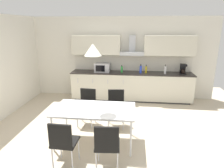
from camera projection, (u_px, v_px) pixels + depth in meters
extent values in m
cube|color=beige|center=(101.00, 139.00, 4.28)|extent=(8.06, 8.39, 0.02)
cube|color=silver|center=(115.00, 58.00, 6.63)|extent=(6.45, 0.10, 2.63)
cube|color=#333333|center=(131.00, 98.00, 6.59)|extent=(3.67, 0.56, 0.05)
cube|color=beige|center=(131.00, 86.00, 6.47)|extent=(3.82, 0.61, 0.83)
cube|color=#282321|center=(131.00, 73.00, 6.35)|extent=(3.84, 0.63, 0.03)
cube|color=silver|center=(78.00, 81.00, 6.29)|extent=(0.01, 0.01, 0.14)
cube|color=silver|center=(93.00, 81.00, 6.24)|extent=(0.01, 0.01, 0.14)
cube|color=silver|center=(108.00, 82.00, 6.19)|extent=(0.01, 0.01, 0.14)
cube|color=silver|center=(123.00, 82.00, 6.13)|extent=(0.01, 0.01, 0.14)
cube|color=silver|center=(132.00, 63.00, 6.56)|extent=(3.82, 0.02, 0.48)
cube|color=beige|center=(96.00, 45.00, 6.36)|extent=(1.54, 0.34, 0.61)
cube|color=beige|center=(170.00, 46.00, 6.11)|extent=(1.54, 0.34, 0.61)
cube|color=#B7BABF|center=(132.00, 53.00, 6.29)|extent=(0.74, 0.40, 0.10)
cube|color=#B7BABF|center=(132.00, 44.00, 6.32)|extent=(0.20, 0.16, 0.56)
cube|color=#ADADB2|center=(102.00, 67.00, 6.41)|extent=(0.48, 0.34, 0.28)
cube|color=black|center=(100.00, 68.00, 6.25)|extent=(0.29, 0.01, 0.20)
cube|color=black|center=(183.00, 73.00, 6.17)|extent=(0.18, 0.18, 0.02)
cylinder|color=black|center=(183.00, 71.00, 6.14)|extent=(0.12, 0.12, 0.12)
cube|color=black|center=(183.00, 69.00, 6.19)|extent=(0.16, 0.08, 0.30)
cube|color=black|center=(184.00, 65.00, 6.09)|extent=(0.18, 0.16, 0.06)
cylinder|color=blue|center=(141.00, 69.00, 6.22)|extent=(0.07, 0.07, 0.23)
cylinder|color=black|center=(141.00, 65.00, 6.18)|extent=(0.03, 0.03, 0.05)
cylinder|color=green|center=(122.00, 69.00, 6.33)|extent=(0.06, 0.06, 0.19)
cylinder|color=black|center=(122.00, 66.00, 6.30)|extent=(0.02, 0.02, 0.04)
cylinder|color=white|center=(165.00, 70.00, 6.15)|extent=(0.07, 0.07, 0.23)
cylinder|color=black|center=(166.00, 65.00, 6.11)|extent=(0.03, 0.03, 0.05)
cylinder|color=yellow|center=(146.00, 70.00, 6.23)|extent=(0.06, 0.06, 0.22)
cylinder|color=black|center=(146.00, 65.00, 6.19)|extent=(0.02, 0.02, 0.05)
cube|color=white|center=(94.00, 109.00, 3.94)|extent=(1.59, 0.88, 0.04)
cylinder|color=silver|center=(53.00, 134.00, 3.77)|extent=(0.04, 0.04, 0.72)
cylinder|color=silver|center=(131.00, 139.00, 3.61)|extent=(0.04, 0.04, 0.72)
cylinder|color=silver|center=(66.00, 117.00, 4.49)|extent=(0.04, 0.04, 0.72)
cylinder|color=silver|center=(132.00, 120.00, 4.33)|extent=(0.04, 0.04, 0.72)
cube|color=black|center=(86.00, 108.00, 4.77)|extent=(0.43, 0.43, 0.04)
cube|color=black|center=(88.00, 96.00, 4.88)|extent=(0.38, 0.07, 0.40)
cylinder|color=silver|center=(91.00, 120.00, 4.64)|extent=(0.02, 0.02, 0.43)
cylinder|color=silver|center=(77.00, 119.00, 4.71)|extent=(0.02, 0.02, 0.43)
cylinder|color=silver|center=(95.00, 114.00, 4.96)|extent=(0.02, 0.02, 0.43)
cylinder|color=silver|center=(82.00, 113.00, 5.03)|extent=(0.02, 0.02, 0.43)
cube|color=black|center=(65.00, 142.00, 3.36)|extent=(0.42, 0.42, 0.04)
cube|color=black|center=(60.00, 136.00, 3.12)|extent=(0.38, 0.05, 0.40)
cylinder|color=silver|center=(61.00, 147.00, 3.61)|extent=(0.02, 0.02, 0.43)
cylinder|color=silver|center=(79.00, 149.00, 3.56)|extent=(0.02, 0.02, 0.43)
cylinder|color=silver|center=(52.00, 159.00, 3.29)|extent=(0.02, 0.02, 0.43)
cylinder|color=silver|center=(72.00, 161.00, 3.24)|extent=(0.02, 0.02, 0.43)
cube|color=black|center=(116.00, 109.00, 4.69)|extent=(0.43, 0.43, 0.04)
cube|color=black|center=(116.00, 98.00, 4.80)|extent=(0.38, 0.07, 0.40)
cylinder|color=silver|center=(123.00, 121.00, 4.59)|extent=(0.02, 0.02, 0.43)
cylinder|color=silver|center=(108.00, 121.00, 4.60)|extent=(0.02, 0.02, 0.43)
cylinder|color=silver|center=(123.00, 115.00, 4.92)|extent=(0.02, 0.02, 0.43)
cylinder|color=silver|center=(109.00, 115.00, 4.93)|extent=(0.02, 0.02, 0.43)
cube|color=black|center=(107.00, 145.00, 3.28)|extent=(0.43, 0.43, 0.04)
cube|color=black|center=(107.00, 139.00, 3.04)|extent=(0.38, 0.07, 0.40)
cylinder|color=silver|center=(98.00, 151.00, 3.51)|extent=(0.02, 0.02, 0.43)
cylinder|color=silver|center=(118.00, 151.00, 3.50)|extent=(0.02, 0.02, 0.43)
cylinder|color=silver|center=(96.00, 163.00, 3.19)|extent=(0.02, 0.02, 0.43)
cylinder|color=silver|center=(117.00, 164.00, 3.17)|extent=(0.02, 0.02, 0.43)
cone|color=silver|center=(93.00, 50.00, 3.62)|extent=(0.32, 0.32, 0.22)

